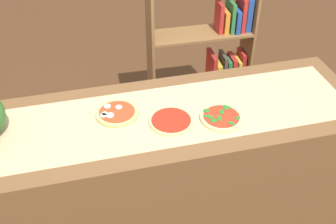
# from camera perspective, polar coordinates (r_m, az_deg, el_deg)

# --- Properties ---
(ground_plane) EXTENTS (12.00, 12.00, 0.00)m
(ground_plane) POSITION_cam_1_polar(r_m,az_deg,el_deg) (2.97, 0.00, -14.73)
(ground_plane) COLOR #4C2D19
(counter) EXTENTS (2.22, 0.73, 0.94)m
(counter) POSITION_cam_1_polar(r_m,az_deg,el_deg) (2.61, 0.00, -8.49)
(counter) COLOR brown
(counter) RESTS_ON ground_plane
(parchment_paper) EXTENTS (2.03, 0.52, 0.00)m
(parchment_paper) POSITION_cam_1_polar(r_m,az_deg,el_deg) (2.29, 0.00, -0.37)
(parchment_paper) COLOR tan
(parchment_paper) RESTS_ON counter
(pizza_mozzarella_0) EXTENTS (0.24, 0.24, 0.03)m
(pizza_mozzarella_0) POSITION_cam_1_polar(r_m,az_deg,el_deg) (2.30, -6.95, -0.12)
(pizza_mozzarella_0) COLOR #DBB26B
(pizza_mozzarella_0) RESTS_ON parchment_paper
(pizza_plain_1) EXTENTS (0.24, 0.24, 0.02)m
(pizza_plain_1) POSITION_cam_1_polar(r_m,az_deg,el_deg) (2.24, 0.42, -1.22)
(pizza_plain_1) COLOR #E5C17F
(pizza_plain_1) RESTS_ON parchment_paper
(pizza_spinach_2) EXTENTS (0.23, 0.23, 0.03)m
(pizza_spinach_2) POSITION_cam_1_polar(r_m,az_deg,el_deg) (2.27, 7.22, -0.74)
(pizza_spinach_2) COLOR #E5C17F
(pizza_spinach_2) RESTS_ON parchment_paper
(bookshelf) EXTENTS (0.79, 0.27, 1.37)m
(bookshelf) POSITION_cam_1_polar(r_m,az_deg,el_deg) (3.34, 6.00, 6.17)
(bookshelf) COLOR brown
(bookshelf) RESTS_ON ground_plane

